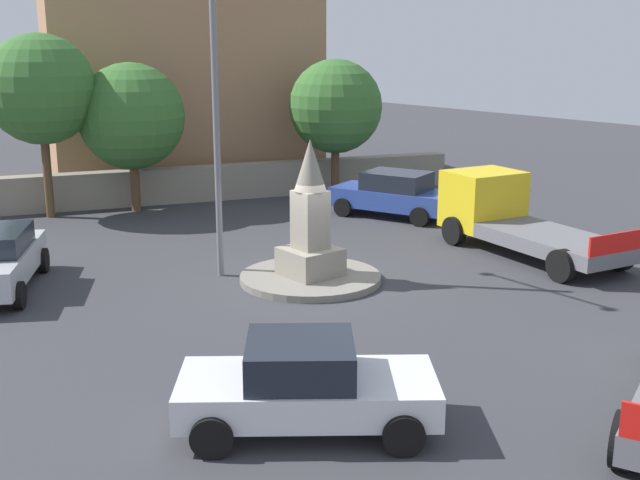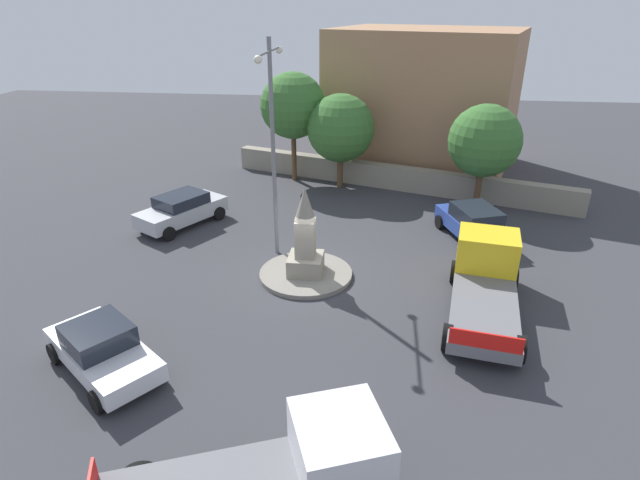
% 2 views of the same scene
% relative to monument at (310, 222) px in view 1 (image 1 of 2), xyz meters
% --- Properties ---
extents(ground_plane, '(80.00, 80.00, 0.00)m').
position_rel_monument_xyz_m(ground_plane, '(0.00, 0.00, -1.54)').
color(ground_plane, '#38383D').
extents(traffic_island, '(3.55, 3.55, 0.18)m').
position_rel_monument_xyz_m(traffic_island, '(0.00, 0.00, -1.45)').
color(traffic_island, gray).
rests_on(traffic_island, ground).
extents(monument, '(1.29, 1.29, 3.41)m').
position_rel_monument_xyz_m(monument, '(0.00, 0.00, 0.00)').
color(monument, gray).
rests_on(monument, traffic_island).
extents(streetlamp, '(3.82, 0.28, 8.46)m').
position_rel_monument_xyz_m(streetlamp, '(1.86, 1.48, 3.55)').
color(streetlamp, slate).
rests_on(streetlamp, ground).
extents(car_blue_parked_left, '(4.42, 3.02, 1.55)m').
position_rel_monument_xyz_m(car_blue_parked_left, '(4.13, -6.82, -0.74)').
color(car_blue_parked_left, '#2D479E').
rests_on(car_blue_parked_left, ground).
extents(car_white_far_side, '(3.82, 4.24, 1.47)m').
position_rel_monument_xyz_m(car_white_far_side, '(-6.13, 4.89, -0.80)').
color(car_white_far_side, silver).
rests_on(car_white_far_side, ground).
extents(truck_yellow_passing, '(6.21, 3.18, 2.11)m').
position_rel_monument_xyz_m(truck_yellow_passing, '(-1.12, -6.41, -0.56)').
color(truck_yellow_passing, yellow).
rests_on(truck_yellow_passing, ground).
extents(stone_boundary_wall, '(6.74, 18.87, 1.29)m').
position_rel_monument_xyz_m(stone_boundary_wall, '(10.58, -3.44, -0.90)').
color(stone_boundary_wall, gray).
rests_on(stone_boundary_wall, ground).
extents(corner_building, '(10.72, 12.48, 8.13)m').
position_rel_monument_xyz_m(corner_building, '(15.73, -5.12, 2.52)').
color(corner_building, '#A87A56').
rests_on(corner_building, ground).
extents(tree_near_wall, '(3.66, 3.66, 5.15)m').
position_rel_monument_xyz_m(tree_near_wall, '(10.51, -0.42, 1.77)').
color(tree_near_wall, brown).
rests_on(tree_near_wall, ground).
extents(tree_mid_cluster, '(3.51, 3.51, 5.19)m').
position_rel_monument_xyz_m(tree_mid_cluster, '(8.18, -7.60, 1.88)').
color(tree_mid_cluster, brown).
rests_on(tree_mid_cluster, ground).
extents(tree_far_corner, '(3.64, 3.64, 6.12)m').
position_rel_monument_xyz_m(tree_far_corner, '(11.41, 2.33, 2.75)').
color(tree_far_corner, brown).
rests_on(tree_far_corner, ground).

